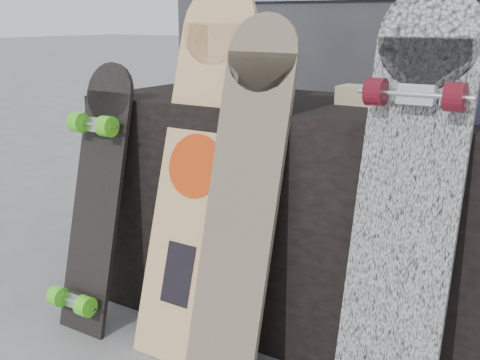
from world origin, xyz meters
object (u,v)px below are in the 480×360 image
Objects in this scene: vendor_table at (316,217)px; longboard_geisha at (198,161)px; longboard_celtic at (244,187)px; skateboard_dark at (94,196)px; longboard_cascadia at (404,213)px.

longboard_geisha reaches higher than vendor_table.
longboard_geisha is (-0.27, -0.32, 0.23)m from vendor_table.
longboard_celtic is (0.20, -0.04, -0.05)m from longboard_geisha.
longboard_celtic is 1.18× the size of skateboard_dark.
skateboard_dark is at bearing -164.81° from longboard_geisha.
longboard_celtic is at bearing 6.28° from skateboard_dark.
vendor_table is at bearing 49.36° from longboard_geisha.
vendor_table is 0.41m from longboard_celtic.
longboard_cascadia reaches higher than skateboard_dark.
longboard_geisha reaches higher than longboard_celtic.
longboard_geisha is at bearing -130.64° from vendor_table.
longboard_geisha is 1.09× the size of longboard_celtic.
longboard_cascadia is (0.43, -0.39, 0.20)m from vendor_table.
longboard_geisha reaches higher than longboard_cascadia.
longboard_cascadia is (0.50, -0.04, 0.02)m from longboard_celtic.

